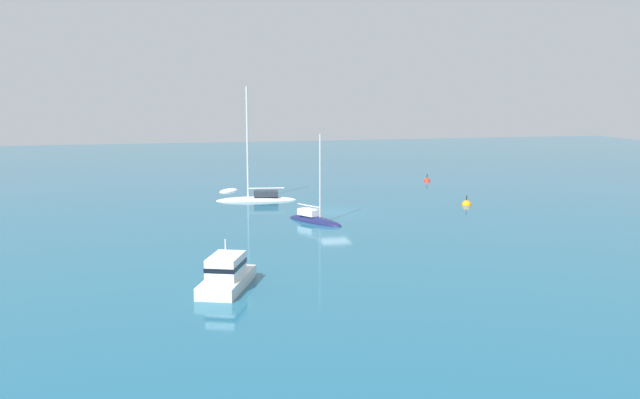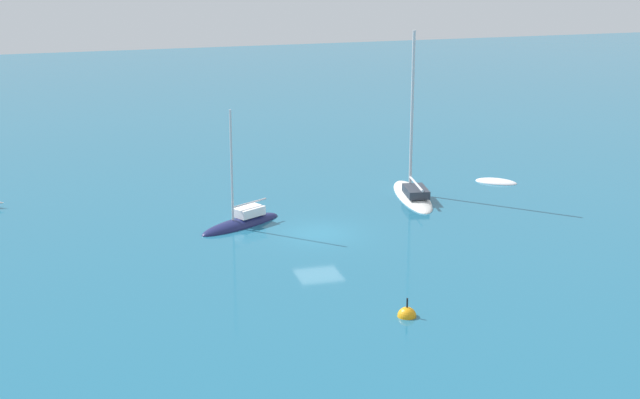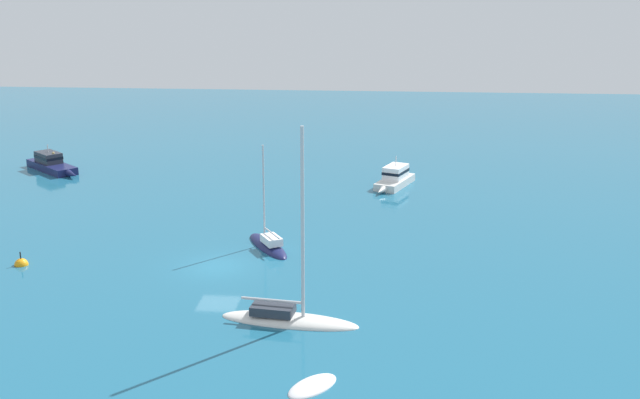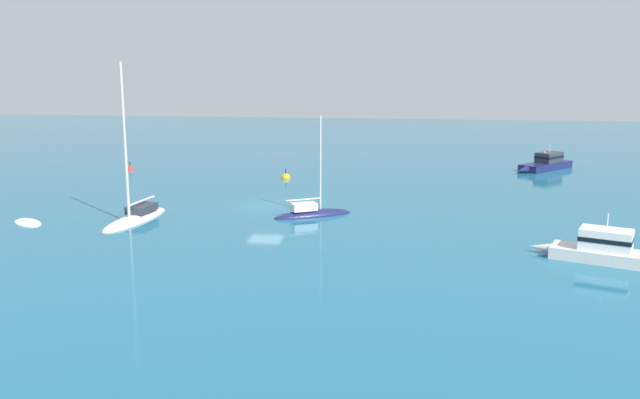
{
  "view_description": "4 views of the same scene",
  "coord_description": "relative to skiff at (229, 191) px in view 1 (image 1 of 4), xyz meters",
  "views": [
    {
      "loc": [
        56.63,
        -14.65,
        10.3
      ],
      "look_at": [
        4.06,
        -2.23,
        1.77
      ],
      "focal_mm": 39.75,
      "sensor_mm": 36.0,
      "label": 1
    },
    {
      "loc": [
        13.42,
        50.12,
        17.34
      ],
      "look_at": [
        -0.9,
        -3.02,
        1.07
      ],
      "focal_mm": 54.57,
      "sensor_mm": 36.0,
      "label": 2
    },
    {
      "loc": [
        -44.94,
        -10.39,
        17.32
      ],
      "look_at": [
        10.89,
        -5.51,
        1.42
      ],
      "focal_mm": 43.77,
      "sensor_mm": 36.0,
      "label": 3
    },
    {
      "loc": [
        10.75,
        -47.44,
        10.39
      ],
      "look_at": [
        4.86,
        -5.51,
        1.76
      ],
      "focal_mm": 37.89,
      "sensor_mm": 36.0,
      "label": 4
    }
  ],
  "objects": [
    {
      "name": "ground_plane",
      "position": [
        14.3,
        7.38,
        0.0
      ],
      "size": [
        160.0,
        160.0,
        0.0
      ],
      "primitive_type": "plane",
      "color": "#1E607F"
    },
    {
      "name": "ketch",
      "position": [
        6.66,
        1.94,
        0.23
      ],
      "size": [
        2.78,
        7.59,
        10.81
      ],
      "rotation": [
        0.0,
        0.0,
        4.59
      ],
      "color": "silver",
      "rests_on": "ground"
    },
    {
      "name": "channel_buoy",
      "position": [
        -2.62,
        22.4,
        0.0
      ],
      "size": [
        0.76,
        0.76,
        1.21
      ],
      "color": "red",
      "rests_on": "ground"
    },
    {
      "name": "yacht",
      "position": [
        18.21,
        4.74,
        0.12
      ],
      "size": [
        5.6,
        4.08,
        7.31
      ],
      "rotation": [
        0.0,
        0.0,
        0.53
      ],
      "color": "#191E4C",
      "rests_on": "ground"
    },
    {
      "name": "cabin_cruiser",
      "position": [
        35.03,
        -3.75,
        0.72
      ],
      "size": [
        6.35,
        3.65,
        2.63
      ],
      "rotation": [
        0.0,
        0.0,
        2.77
      ],
      "color": "silver",
      "rests_on": "ground"
    },
    {
      "name": "mooring_buoy",
      "position": [
        13.51,
        19.69,
        0.0
      ],
      "size": [
        0.86,
        0.86,
        1.3
      ],
      "color": "orange",
      "rests_on": "ground"
    },
    {
      "name": "skiff",
      "position": [
        0.0,
        0.0,
        0.0
      ],
      "size": [
        3.06,
        2.78,
        0.48
      ],
      "rotation": [
        0.0,
        0.0,
        5.64
      ],
      "color": "white",
      "rests_on": "ground"
    }
  ]
}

